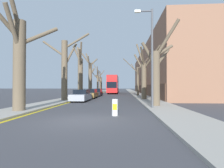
# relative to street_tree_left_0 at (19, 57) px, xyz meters

# --- Properties ---
(ground_plane) EXTENTS (300.00, 300.00, 0.00)m
(ground_plane) POSITION_rel_street_tree_left_0_xyz_m (4.89, -2.56, -3.67)
(ground_plane) COLOR #424247
(sidewalk_left) EXTENTS (2.73, 120.00, 0.12)m
(sidewalk_left) POSITION_rel_street_tree_left_0_xyz_m (-0.38, 47.44, -3.61)
(sidewalk_left) COLOR #A39E93
(sidewalk_left) RESTS_ON ground
(sidewalk_right) EXTENTS (2.73, 120.00, 0.12)m
(sidewalk_right) POSITION_rel_street_tree_left_0_xyz_m (10.15, 47.44, -3.61)
(sidewalk_right) COLOR #A39E93
(sidewalk_right) RESTS_ON ground
(building_facade_right) EXTENTS (10.08, 46.95, 10.27)m
(building_facade_right) POSITION_rel_street_tree_left_0_xyz_m (16.50, 30.70, 1.45)
(building_facade_right) COLOR #93664C
(building_facade_right) RESTS_ON ground
(kerb_line_stripe) EXTENTS (0.24, 120.00, 0.01)m
(kerb_line_stripe) POSITION_rel_street_tree_left_0_xyz_m (1.17, 47.44, -3.67)
(kerb_line_stripe) COLOR yellow
(kerb_line_stripe) RESTS_ON ground
(street_tree_left_0) EXTENTS (3.61, 4.25, 8.26)m
(street_tree_left_0) POSITION_rel_street_tree_left_0_xyz_m (0.00, 0.00, 0.00)
(street_tree_left_0) COLOR brown
(street_tree_left_0) RESTS_ON ground
(street_tree_left_1) EXTENTS (5.95, 1.58, 8.28)m
(street_tree_left_1) POSITION_rel_street_tree_left_0_xyz_m (0.07, 9.06, 0.34)
(street_tree_left_1) COLOR brown
(street_tree_left_1) RESTS_ON ground
(street_tree_left_2) EXTENTS (2.32, 4.28, 8.78)m
(street_tree_left_2) POSITION_rel_street_tree_left_0_xyz_m (-0.11, 17.17, 0.29)
(street_tree_left_2) COLOR brown
(street_tree_left_2) RESTS_ON ground
(street_tree_left_3) EXTENTS (3.45, 3.80, 9.16)m
(street_tree_left_3) POSITION_rel_street_tree_left_0_xyz_m (-0.14, 26.05, 0.46)
(street_tree_left_3) COLOR brown
(street_tree_left_3) RESTS_ON ground
(street_tree_left_4) EXTENTS (3.46, 4.06, 8.75)m
(street_tree_left_4) POSITION_rel_street_tree_left_0_xyz_m (0.11, 35.70, 0.03)
(street_tree_left_4) COLOR brown
(street_tree_left_4) RESTS_ON ground
(street_tree_left_5) EXTENTS (2.09, 2.24, 6.59)m
(street_tree_left_5) POSITION_rel_street_tree_left_0_xyz_m (-0.17, 43.49, -0.91)
(street_tree_left_5) COLOR brown
(street_tree_left_5) RESTS_ON ground
(street_tree_right_0) EXTENTS (3.20, 3.52, 7.05)m
(street_tree_right_0) POSITION_rel_street_tree_left_0_xyz_m (9.88, 3.86, -0.59)
(street_tree_right_0) COLOR brown
(street_tree_right_0) RESTS_ON ground
(street_tree_right_1) EXTENTS (3.04, 4.11, 7.70)m
(street_tree_right_1) POSITION_rel_street_tree_left_0_xyz_m (9.68, 11.67, -0.51)
(street_tree_right_1) COLOR brown
(street_tree_right_1) RESTS_ON ground
(street_tree_right_2) EXTENTS (4.81, 2.90, 7.07)m
(street_tree_right_2) POSITION_rel_street_tree_left_0_xyz_m (9.63, 21.03, -0.46)
(street_tree_right_2) COLOR brown
(street_tree_right_2) RESTS_ON ground
(double_decker_bus) EXTENTS (2.47, 11.16, 4.36)m
(double_decker_bus) POSITION_rel_street_tree_left_0_xyz_m (4.51, 32.67, -1.20)
(double_decker_bus) COLOR red
(double_decker_bus) RESTS_ON ground
(parked_car_0) EXTENTS (1.71, 4.38, 1.37)m
(parked_car_0) POSITION_rel_street_tree_left_0_xyz_m (2.09, 8.99, -3.02)
(parked_car_0) COLOR #9EA3AD
(parked_car_0) RESTS_ON ground
(parked_car_1) EXTENTS (1.87, 4.43, 1.37)m
(parked_car_1) POSITION_rel_street_tree_left_0_xyz_m (2.09, 14.45, -3.02)
(parked_car_1) COLOR olive
(parked_car_1) RESTS_ON ground
(parked_car_2) EXTENTS (1.90, 4.14, 1.36)m
(parked_car_2) POSITION_rel_street_tree_left_0_xyz_m (2.09, 20.67, -3.03)
(parked_car_2) COLOR black
(parked_car_2) RESTS_ON ground
(lamp_post) EXTENTS (1.40, 0.20, 7.66)m
(lamp_post) POSITION_rel_street_tree_left_0_xyz_m (9.09, 2.23, 0.62)
(lamp_post) COLOR #4C4F54
(lamp_post) RESTS_ON ground
(traffic_bollard) EXTENTS (0.35, 0.36, 0.97)m
(traffic_bollard) POSITION_rel_street_tree_left_0_xyz_m (6.49, -0.94, -3.18)
(traffic_bollard) COLOR white
(traffic_bollard) RESTS_ON ground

